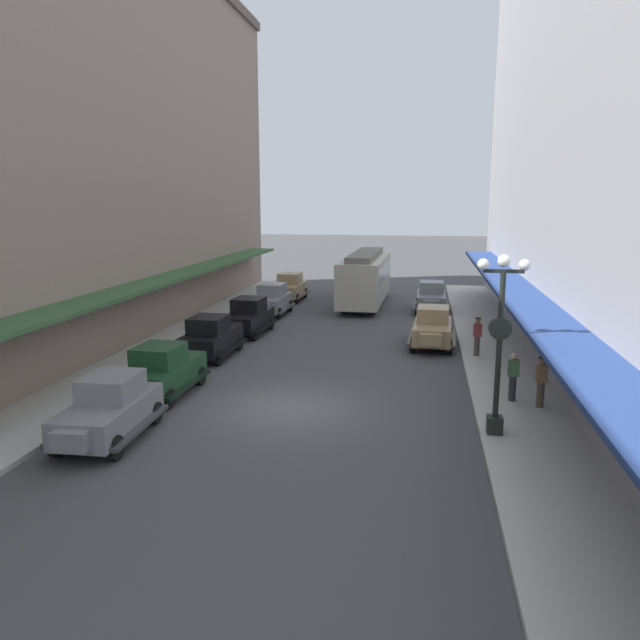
{
  "coord_description": "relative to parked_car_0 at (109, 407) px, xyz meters",
  "views": [
    {
      "loc": [
        4.23,
        -18.84,
        6.78
      ],
      "look_at": [
        0.0,
        6.0,
        1.8
      ],
      "focal_mm": 34.3,
      "sensor_mm": 36.0,
      "label": 1
    }
  ],
  "objects": [
    {
      "name": "lamp_post_with_clock",
      "position": [
        10.92,
        1.89,
        2.04
      ],
      "size": [
        1.42,
        0.44,
        5.16
      ],
      "color": "black",
      "rests_on": "sidewalk_right"
    },
    {
      "name": "sidewalk_left",
      "position": [
        -2.98,
        3.44,
        -0.87
      ],
      "size": [
        3.0,
        60.0,
        0.15
      ],
      "primitive_type": "cube",
      "color": "#B7B5AD",
      "rests_on": "ground"
    },
    {
      "name": "parked_car_6",
      "position": [
        -0.25,
        25.0,
        0.0
      ],
      "size": [
        2.2,
        4.28,
        1.84
      ],
      "color": "#997F5B",
      "rests_on": "ground"
    },
    {
      "name": "parked_car_7",
      "position": [
        -0.04,
        14.18,
        0.0
      ],
      "size": [
        2.31,
        4.32,
        1.84
      ],
      "color": "black",
      "rests_on": "ground"
    },
    {
      "name": "pedestrian_2",
      "position": [
        12.62,
        4.48,
        0.07
      ],
      "size": [
        0.36,
        0.28,
        1.67
      ],
      "color": "#4C4238",
      "rests_on": "sidewalk_right"
    },
    {
      "name": "ground_plane",
      "position": [
        4.52,
        3.44,
        -0.94
      ],
      "size": [
        200.0,
        200.0,
        0.0
      ],
      "primitive_type": "plane",
      "color": "#424244"
    },
    {
      "name": "parked_car_5",
      "position": [
        -0.32,
        9.41,
        0.0
      ],
      "size": [
        2.2,
        4.28,
        1.84
      ],
      "color": "black",
      "rests_on": "ground"
    },
    {
      "name": "parked_car_1",
      "position": [
        -0.17,
        4.05,
        0.0
      ],
      "size": [
        2.25,
        4.3,
        1.84
      ],
      "color": "#193D23",
      "rests_on": "ground"
    },
    {
      "name": "parked_car_4",
      "position": [
        9.26,
        22.22,
        0.0
      ],
      "size": [
        2.14,
        4.26,
        1.84
      ],
      "color": "slate",
      "rests_on": "ground"
    },
    {
      "name": "sidewalk_right",
      "position": [
        12.02,
        3.44,
        -0.87
      ],
      "size": [
        3.0,
        60.0,
        0.15
      ],
      "primitive_type": "cube",
      "color": "#B7B5AD",
      "rests_on": "ground"
    },
    {
      "name": "parked_car_0",
      "position": [
        0.0,
        0.0,
        0.0
      ],
      "size": [
        2.27,
        4.31,
        1.84
      ],
      "color": "slate",
      "rests_on": "ground"
    },
    {
      "name": "parked_car_3",
      "position": [
        -0.17,
        19.6,
        0.0
      ],
      "size": [
        2.23,
        4.29,
        1.84
      ],
      "color": "slate",
      "rests_on": "ground"
    },
    {
      "name": "parked_car_2",
      "position": [
        9.25,
        13.05,
        0.0
      ],
      "size": [
        2.28,
        4.31,
        1.84
      ],
      "color": "#997F5B",
      "rests_on": "ground"
    },
    {
      "name": "fire_hydrant",
      "position": [
        -1.83,
        8.33,
        -0.38
      ],
      "size": [
        0.24,
        0.24,
        0.82
      ],
      "color": "#B21E19",
      "rests_on": "sidewalk_left"
    },
    {
      "name": "pedestrian_1",
      "position": [
        11.81,
        5.01,
        0.05
      ],
      "size": [
        0.36,
        0.24,
        1.64
      ],
      "color": "#2D2D33",
      "rests_on": "sidewalk_right"
    },
    {
      "name": "pedestrian_0",
      "position": [
        11.13,
        10.99,
        0.07
      ],
      "size": [
        0.36,
        0.28,
        1.67
      ],
      "color": "#4C4238",
      "rests_on": "sidewalk_right"
    },
    {
      "name": "streetcar",
      "position": [
        5.03,
        23.89,
        0.96
      ],
      "size": [
        2.69,
        9.65,
        3.46
      ],
      "color": "#ADA899",
      "rests_on": "ground"
    }
  ]
}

